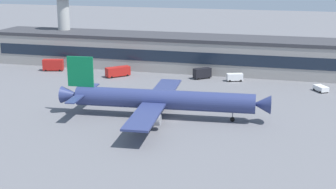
% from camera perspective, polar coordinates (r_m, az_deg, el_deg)
% --- Properties ---
extents(ground_plane, '(600.00, 600.00, 0.00)m').
position_cam_1_polar(ground_plane, '(119.56, 0.68, -3.08)').
color(ground_plane, slate).
extents(terminal_building, '(169.93, 17.82, 12.31)m').
position_cam_1_polar(terminal_building, '(174.06, 5.54, 4.79)').
color(terminal_building, '#9E9993').
rests_on(terminal_building, ground_plane).
extents(airliner, '(53.39, 45.86, 14.95)m').
position_cam_1_polar(airliner, '(120.42, -0.93, -0.59)').
color(airliner, navy).
rests_on(airliner, ground_plane).
extents(control_tower, '(8.82, 8.82, 30.80)m').
position_cam_1_polar(control_tower, '(194.80, -12.29, 9.53)').
color(control_tower, '#B7B7B2').
rests_on(control_tower, ground_plane).
extents(pushback_tractor, '(4.73, 5.45, 1.75)m').
position_cam_1_polar(pushback_tractor, '(153.18, 17.63, 0.73)').
color(pushback_tractor, white).
rests_on(pushback_tractor, ground_plane).
extents(catering_truck, '(7.62, 4.33, 4.15)m').
position_cam_1_polar(catering_truck, '(178.99, -13.39, 3.47)').
color(catering_truck, red).
rests_on(catering_truck, ground_plane).
extents(fuel_truck, '(7.85, 7.99, 3.35)m').
position_cam_1_polar(fuel_truck, '(165.98, -6.01, 2.75)').
color(fuel_truck, red).
rests_on(fuel_truck, ground_plane).
extents(crew_van, '(5.64, 3.86, 2.55)m').
position_cam_1_polar(crew_van, '(160.25, 7.87, 2.08)').
color(crew_van, white).
rests_on(crew_van, ground_plane).
extents(stair_truck, '(6.10, 5.75, 3.55)m').
position_cam_1_polar(stair_truck, '(162.63, 4.03, 2.57)').
color(stair_truck, black).
rests_on(stair_truck, ground_plane).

